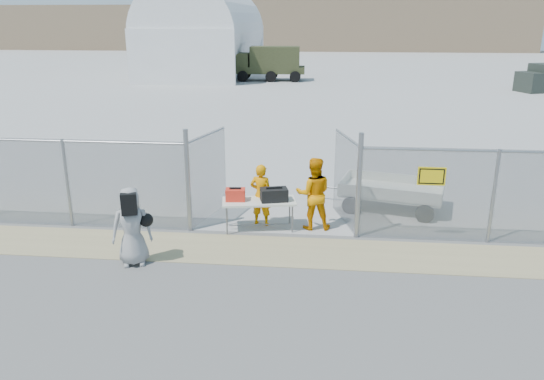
# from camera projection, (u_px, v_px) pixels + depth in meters

# --- Properties ---
(ground) EXTENTS (160.00, 160.00, 0.00)m
(ground) POSITION_uv_depth(u_px,v_px,m) (262.00, 271.00, 10.82)
(ground) COLOR #595959
(tarmac_inside) EXTENTS (160.00, 80.00, 0.01)m
(tarmac_inside) POSITION_uv_depth(u_px,v_px,m) (315.00, 73.00, 50.56)
(tarmac_inside) COLOR #9C9C9A
(tarmac_inside) RESTS_ON ground
(dirt_strip) EXTENTS (44.00, 1.60, 0.01)m
(dirt_strip) POSITION_uv_depth(u_px,v_px,m) (267.00, 251.00, 11.76)
(dirt_strip) COLOR #9C9066
(dirt_strip) RESTS_ON ground
(distant_hills) EXTENTS (140.00, 6.00, 9.00)m
(distant_hills) POSITION_uv_depth(u_px,v_px,m) (354.00, 21.00, 82.75)
(distant_hills) COLOR #7F684F
(distant_hills) RESTS_ON ground
(chain_link_fence) EXTENTS (40.00, 0.20, 2.20)m
(chain_link_fence) POSITION_uv_depth(u_px,v_px,m) (272.00, 190.00, 12.37)
(chain_link_fence) COLOR gray
(chain_link_fence) RESTS_ON ground
(quonset_hangar) EXTENTS (9.00, 18.00, 8.00)m
(quonset_hangar) POSITION_uv_depth(u_px,v_px,m) (206.00, 29.00, 48.41)
(quonset_hangar) COLOR silver
(quonset_hangar) RESTS_ON ground
(folding_table) EXTENTS (1.86, 1.03, 0.75)m
(folding_table) POSITION_uv_depth(u_px,v_px,m) (259.00, 215.00, 12.86)
(folding_table) COLOR silver
(folding_table) RESTS_ON ground
(orange_bag) EXTENTS (0.49, 0.35, 0.29)m
(orange_bag) POSITION_uv_depth(u_px,v_px,m) (235.00, 195.00, 12.70)
(orange_bag) COLOR red
(orange_bag) RESTS_ON folding_table
(black_duffel) EXTENTS (0.72, 0.53, 0.31)m
(black_duffel) POSITION_uv_depth(u_px,v_px,m) (274.00, 195.00, 12.67)
(black_duffel) COLOR black
(black_duffel) RESTS_ON folding_table
(security_worker_left) EXTENTS (0.64, 0.49, 1.56)m
(security_worker_left) POSITION_uv_depth(u_px,v_px,m) (261.00, 195.00, 13.03)
(security_worker_left) COLOR orange
(security_worker_left) RESTS_ON ground
(security_worker_right) EXTENTS (0.93, 0.76, 1.79)m
(security_worker_right) POSITION_uv_depth(u_px,v_px,m) (314.00, 194.00, 12.77)
(security_worker_right) COLOR orange
(security_worker_right) RESTS_ON ground
(visitor) EXTENTS (0.94, 0.75, 1.67)m
(visitor) POSITION_uv_depth(u_px,v_px,m) (132.00, 226.00, 10.91)
(visitor) COLOR gray
(visitor) RESTS_ON ground
(utility_trailer) EXTENTS (3.78, 2.57, 0.84)m
(utility_trailer) POSITION_uv_depth(u_px,v_px,m) (392.00, 194.00, 14.26)
(utility_trailer) COLOR silver
(utility_trailer) RESTS_ON ground
(military_truck) EXTENTS (5.86, 2.37, 2.75)m
(military_truck) POSITION_uv_depth(u_px,v_px,m) (270.00, 64.00, 43.58)
(military_truck) COLOR #33371D
(military_truck) RESTS_ON ground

